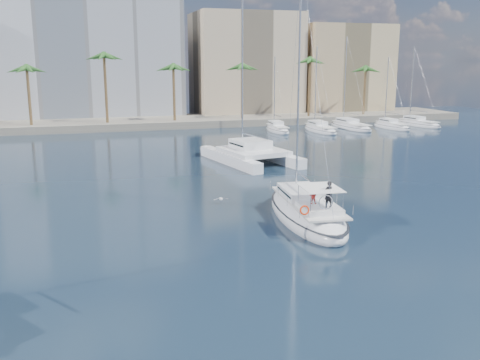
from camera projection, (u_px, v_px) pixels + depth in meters
name	position (u px, v px, depth m)	size (l,w,h in m)	color
ground	(249.00, 231.00, 35.33)	(160.00, 160.00, 0.00)	black
quay	(140.00, 122.00, 92.11)	(120.00, 14.00, 1.20)	gray
building_modern	(62.00, 44.00, 96.96)	(42.00, 16.00, 28.00)	silver
building_beige	(246.00, 66.00, 104.75)	(20.00, 14.00, 20.00)	tan
building_tan_right	(342.00, 71.00, 108.82)	(18.00, 12.00, 18.00)	tan
palm_centre	(140.00, 65.00, 86.27)	(3.60, 3.60, 12.30)	brown
palm_right	(331.00, 65.00, 95.99)	(3.60, 3.60, 12.30)	brown
main_sloop	(306.00, 212.00, 37.71)	(5.42, 13.02, 18.77)	white
catamaran	(251.00, 152.00, 59.04)	(8.65, 13.78, 18.60)	white
seagull	(221.00, 199.00, 41.84)	(1.17, 0.50, 0.22)	silver
moored_yacht_a	(277.00, 132.00, 84.90)	(2.72, 9.35, 11.90)	white
moored_yacht_b	(320.00, 132.00, 84.89)	(3.14, 10.78, 13.72)	white
moored_yacht_c	(351.00, 129.00, 88.62)	(3.55, 12.21, 15.54)	white
moored_yacht_d	(392.00, 129.00, 88.61)	(2.72, 9.35, 11.90)	white
moored_yacht_e	(418.00, 126.00, 92.34)	(3.14, 10.78, 13.72)	white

